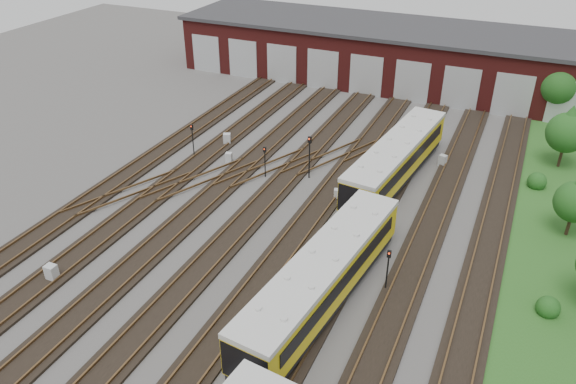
% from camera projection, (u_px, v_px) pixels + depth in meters
% --- Properties ---
extents(ground, '(120.00, 120.00, 0.00)m').
position_uv_depth(ground, '(228.00, 281.00, 34.05)').
color(ground, '#42403E').
rests_on(ground, ground).
extents(track_network, '(30.40, 70.00, 0.33)m').
position_uv_depth(track_network, '(230.00, 273.00, 34.52)').
color(track_network, black).
rests_on(track_network, ground).
extents(maintenance_shed, '(51.00, 12.50, 6.35)m').
position_uv_depth(maintenance_shed, '(399.00, 54.00, 63.96)').
color(maintenance_shed, '#531614').
rests_on(maintenance_shed, ground).
extents(grass_verge, '(8.00, 55.00, 0.05)m').
position_uv_depth(grass_verge, '(571.00, 266.00, 35.21)').
color(grass_verge, '#214D19').
rests_on(grass_verge, ground).
extents(metro_train, '(4.52, 47.50, 3.16)m').
position_uv_depth(metro_train, '(323.00, 278.00, 31.18)').
color(metro_train, black).
rests_on(metro_train, ground).
extents(signal_mast_0, '(0.24, 0.22, 3.08)m').
position_uv_depth(signal_mast_0, '(193.00, 137.00, 47.42)').
color(signal_mast_0, black).
rests_on(signal_mast_0, ground).
extents(signal_mast_1, '(0.23, 0.21, 2.66)m').
position_uv_depth(signal_mast_1, '(265.00, 158.00, 44.54)').
color(signal_mast_1, black).
rests_on(signal_mast_1, ground).
extents(signal_mast_2, '(0.29, 0.28, 3.63)m').
position_uv_depth(signal_mast_2, '(309.00, 152.00, 44.12)').
color(signal_mast_2, black).
rests_on(signal_mast_2, ground).
extents(signal_mast_3, '(0.24, 0.23, 2.87)m').
position_uv_depth(signal_mast_3, '(388.00, 265.00, 32.37)').
color(signal_mast_3, black).
rests_on(signal_mast_3, ground).
extents(relay_cabinet_0, '(0.67, 0.56, 1.11)m').
position_uv_depth(relay_cabinet_0, '(52.00, 273.00, 33.80)').
color(relay_cabinet_0, '#B6B9BC').
rests_on(relay_cabinet_0, ground).
extents(relay_cabinet_1, '(0.79, 0.73, 1.05)m').
position_uv_depth(relay_cabinet_1, '(227.00, 139.00, 50.42)').
color(relay_cabinet_1, '#B6B9BC').
rests_on(relay_cabinet_1, ground).
extents(relay_cabinet_2, '(0.62, 0.55, 0.89)m').
position_uv_depth(relay_cabinet_2, '(229.00, 158.00, 47.40)').
color(relay_cabinet_2, '#B6B9BC').
rests_on(relay_cabinet_2, ground).
extents(relay_cabinet_3, '(0.61, 0.54, 0.86)m').
position_uv_depth(relay_cabinet_3, '(337.00, 194.00, 42.13)').
color(relay_cabinet_3, '#B6B9BC').
rests_on(relay_cabinet_3, ground).
extents(relay_cabinet_4, '(0.70, 0.64, 0.97)m').
position_uv_depth(relay_cabinet_4, '(443.00, 160.00, 46.85)').
color(relay_cabinet_4, '#B6B9BC').
rests_on(relay_cabinet_4, ground).
extents(tree_0, '(3.76, 3.76, 6.23)m').
position_uv_depth(tree_0, '(560.00, 81.00, 53.65)').
color(tree_0, '#302115').
rests_on(tree_0, ground).
extents(tree_1, '(3.30, 3.30, 5.47)m').
position_uv_depth(tree_1, '(568.00, 128.00, 45.15)').
color(tree_1, '#302115').
rests_on(tree_1, ground).
extents(bush_0, '(1.31, 1.31, 1.31)m').
position_uv_depth(bush_0, '(549.00, 305.00, 31.21)').
color(bush_0, '#184413').
rests_on(bush_0, ground).
extents(bush_1, '(1.46, 1.46, 1.46)m').
position_uv_depth(bush_1, '(538.00, 179.00, 43.56)').
color(bush_1, '#184413').
rests_on(bush_1, ground).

